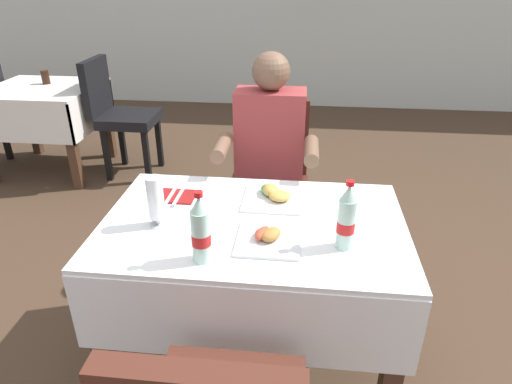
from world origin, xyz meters
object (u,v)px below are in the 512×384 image
at_px(beer_glass_left, 156,201).
at_px(background_chair_right, 118,111).
at_px(cola_bottle_secondary, 201,231).
at_px(seated_diner_far, 269,161).
at_px(background_dining_table, 45,109).
at_px(napkin_cutlery_set, 175,196).
at_px(plate_far_diner, 273,196).
at_px(chair_far_diner_seat, 269,179).
at_px(plate_near_camera, 268,238).
at_px(background_table_tumbler, 45,77).
at_px(cola_bottle_primary, 346,219).
at_px(main_dining_table, 253,258).

relative_size(beer_glass_left, background_chair_right, 0.21).
xyz_separation_m(cola_bottle_secondary, background_chair_right, (-1.20, 2.22, -0.29)).
distance_m(seated_diner_far, background_chair_right, 1.87).
bearing_deg(background_dining_table, seated_diner_far, -32.86).
xyz_separation_m(napkin_cutlery_set, background_chair_right, (-0.99, 1.78, -0.18)).
relative_size(plate_far_diner, beer_glass_left, 1.22).
distance_m(chair_far_diner_seat, plate_near_camera, 0.93).
bearing_deg(chair_far_diner_seat, background_table_tumbler, 147.12).
relative_size(plate_near_camera, background_table_tumbler, 2.09).
distance_m(cola_bottle_primary, background_dining_table, 3.14).
distance_m(cola_bottle_primary, cola_bottle_secondary, 0.50).
bearing_deg(background_dining_table, plate_near_camera, -45.47).
bearing_deg(main_dining_table, seated_diner_far, 89.45).
height_order(cola_bottle_primary, background_table_tumbler, cola_bottle_primary).
bearing_deg(plate_far_diner, chair_far_diner_seat, 96.14).
bearing_deg(beer_glass_left, main_dining_table, 9.93).
relative_size(chair_far_diner_seat, plate_near_camera, 4.21).
bearing_deg(background_chair_right, plate_near_camera, -55.86).
xyz_separation_m(chair_far_diner_seat, plate_far_diner, (0.06, -0.59, 0.20)).
xyz_separation_m(plate_near_camera, cola_bottle_secondary, (-0.21, -0.14, 0.10)).
height_order(plate_near_camera, background_dining_table, plate_near_camera).
distance_m(main_dining_table, cola_bottle_primary, 0.47).
height_order(chair_far_diner_seat, cola_bottle_primary, cola_bottle_primary).
bearing_deg(beer_glass_left, background_chair_right, 116.01).
relative_size(beer_glass_left, background_table_tumbler, 1.85).
relative_size(beer_glass_left, cola_bottle_secondary, 0.78).
xyz_separation_m(plate_near_camera, beer_glass_left, (-0.43, 0.07, 0.09)).
xyz_separation_m(beer_glass_left, background_dining_table, (-1.62, 2.02, -0.29)).
distance_m(background_dining_table, background_table_tumbler, 0.27).
relative_size(napkin_cutlery_set, background_chair_right, 0.20).
bearing_deg(seated_diner_far, background_dining_table, 147.14).
xyz_separation_m(beer_glass_left, background_chair_right, (-0.98, 2.02, -0.28)).
xyz_separation_m(seated_diner_far, plate_far_diner, (0.06, -0.48, 0.04)).
relative_size(main_dining_table, plate_near_camera, 5.16).
bearing_deg(plate_near_camera, beer_glass_left, 170.83).
height_order(plate_near_camera, napkin_cutlery_set, plate_near_camera).
height_order(plate_near_camera, cola_bottle_secondary, cola_bottle_secondary).
bearing_deg(main_dining_table, beer_glass_left, -170.07).
height_order(main_dining_table, plate_far_diner, plate_far_diner).
distance_m(chair_far_diner_seat, napkin_cutlery_set, 0.73).
bearing_deg(chair_far_diner_seat, seated_diner_far, -86.61).
xyz_separation_m(main_dining_table, background_table_tumbler, (-1.99, 2.06, 0.23)).
bearing_deg(main_dining_table, background_chair_right, 124.57).
bearing_deg(seated_diner_far, chair_far_diner_seat, 93.39).
bearing_deg(seated_diner_far, background_table_tumbler, 145.05).
xyz_separation_m(plate_near_camera, napkin_cutlery_set, (-0.43, 0.30, -0.01)).
relative_size(background_dining_table, background_chair_right, 0.89).
bearing_deg(plate_near_camera, cola_bottle_secondary, -147.04).
bearing_deg(plate_far_diner, background_chair_right, 128.66).
xyz_separation_m(cola_bottle_primary, background_dining_table, (-2.33, 2.09, -0.30)).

